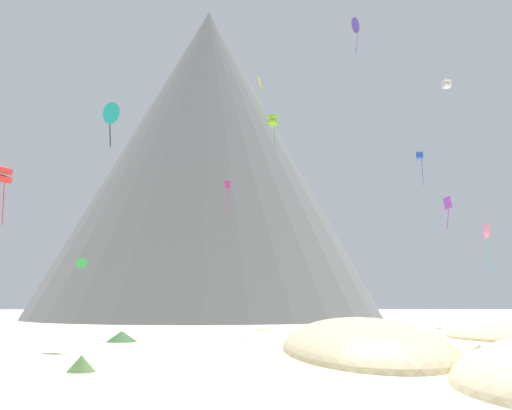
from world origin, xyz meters
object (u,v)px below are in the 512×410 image
Objects in this scene: kite_magenta_mid at (227,191)px; bush_near_right at (305,338)px; kite_blue_mid at (420,157)px; kite_pink_low at (488,232)px; kite_violet_low at (448,205)px; bush_mid_center at (480,350)px; kite_teal_mid at (112,114)px; kite_lime_high at (273,121)px; kite_red_low at (2,175)px; kite_yellow_high at (259,86)px; bush_far_right at (122,336)px; kite_indigo_high at (355,26)px; bush_near_left at (81,363)px; rock_massif at (206,166)px; kite_white_high at (446,84)px.

bush_near_right is at bearing -50.63° from kite_magenta_mid.
kite_magenta_mid is 1.12× the size of kite_blue_mid.
kite_pink_low is 1.73× the size of kite_violet_low.
kite_violet_low is at bearing 73.17° from bush_mid_center.
kite_lime_high reaches higher than kite_teal_mid.
kite_red_low is at bearing -94.55° from kite_magenta_mid.
kite_red_low is at bearing 129.75° from kite_violet_low.
kite_magenta_mid is 1.14× the size of kite_yellow_high.
bush_far_right is 0.54× the size of kite_yellow_high.
bush_near_left is at bearing 15.59° from kite_indigo_high.
rock_massif is (2.81, 65.21, 28.90)m from bush_far_right.
kite_yellow_high is at bearing -79.90° from rock_massif.
kite_pink_low is 31.72m from kite_lime_high.
bush_near_right is 44.18m from kite_blue_mid.
kite_blue_mid is (31.77, -33.43, -6.18)m from rock_massif.
bush_near_left is 0.37× the size of kite_violet_low.
kite_lime_high is 1.00× the size of kite_yellow_high.
kite_indigo_high reaches higher than kite_teal_mid.
rock_massif is 14.32× the size of kite_indigo_high.
kite_blue_mid is (20.01, 32.05, 22.89)m from bush_near_right.
rock_massif is 15.17× the size of kite_magenta_mid.
kite_magenta_mid is 38.93m from kite_white_high.
rock_massif is 36.36m from kite_lime_high.
rock_massif is at bearing 89.52° from kite_pink_low.
kite_lime_high is at bearing 65.53° from bush_far_right.
kite_blue_mid is at bearing 31.34° from kite_lime_high.
rock_massif is at bearing 52.49° from kite_violet_low.
bush_near_left is 20.31m from bush_far_right.
rock_massif is 17.40× the size of kite_lime_high.
kite_pink_low is at bearing -25.89° from kite_blue_mid.
kite_violet_low is 0.78× the size of kite_lime_high.
kite_indigo_high reaches higher than kite_yellow_high.
kite_white_high is (41.27, 38.26, 35.89)m from bush_far_right.
kite_indigo_high is (22.54, -36.40, 11.74)m from rock_massif.
kite_indigo_high is 1.07× the size of kite_red_low.
bush_near_right is 0.79× the size of kite_white_high.
bush_near_left reaches higher than bush_mid_center.
bush_far_right is 0.45× the size of kite_indigo_high.
kite_lime_high is at bearing -84.25° from kite_teal_mid.
kite_teal_mid is at bearing 1.49° from kite_indigo_high.
bush_near_left is 65.44m from kite_blue_mid.
bush_near_right is 0.28× the size of kite_teal_mid.
kite_magenta_mid is at bearing -177.50° from kite_white_high.
bush_far_right is at bearing 136.42° from kite_violet_low.
kite_violet_low is at bearing 139.87° from kite_red_low.
kite_yellow_high is (-3.01, 16.37, 27.09)m from bush_near_right.
kite_red_low is (-36.02, -27.77, -27.34)m from kite_indigo_high.
bush_mid_center is 52.21m from kite_lime_high.
kite_white_high is at bearing -35.02° from rock_massif.
bush_near_right is at bearing 20.69° from kite_indigo_high.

